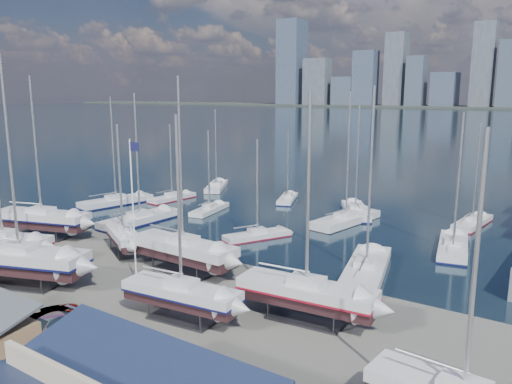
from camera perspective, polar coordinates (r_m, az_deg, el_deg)
The scene contains 24 objects.
ground at distance 45.14m, azimuth -14.34°, elevation -10.24°, with size 1400.00×1400.00×0.00m, color #605E59.
sailboat_cradle_0 at distance 62.02m, azimuth -23.29°, elevation -2.82°, with size 11.77×6.41×18.15m.
sailboat_cradle_1 at distance 54.56m, azimuth -26.94°, elevation -5.09°, with size 10.19×5.67×15.89m.
sailboat_cradle_2 at distance 53.09m, azimuth -14.96°, elevation -4.80°, with size 8.08×5.80×13.26m.
sailboat_cradle_3 at distance 47.64m, azimuth -25.40°, elevation -6.99°, with size 12.57×7.25×19.33m.
sailboat_cradle_4 at distance 46.65m, azimuth -8.34°, elevation -6.46°, with size 11.01×3.28×17.73m.
sailboat_cradle_5 at distance 37.12m, azimuth -8.51°, elevation -11.45°, with size 9.35×3.53×14.85m.
sailboat_cradle_6 at distance 36.84m, azimuth 5.77°, elevation -11.41°, with size 10.47×3.75×16.53m.
sailboat_moored_0 at distance 76.70m, azimuth -15.69°, elevation -1.20°, with size 5.31×11.45×16.53m.
sailboat_moored_1 at distance 78.05m, azimuth -9.56°, elevation -0.73°, with size 2.99×8.33×12.21m.
sailboat_moored_2 at distance 86.08m, azimuth -4.55°, elevation 0.52°, with size 6.93×9.56×14.30m.
sailboat_moored_3 at distance 65.19m, azimuth -13.11°, elevation -3.23°, with size 3.71×11.54×17.06m.
sailboat_moored_4 at distance 69.57m, azimuth -5.33°, elevation -2.06°, with size 3.60×8.13×11.87m.
sailboat_moored_5 at distance 76.44m, azimuth 3.62°, elevation -0.84°, with size 4.82×8.03×11.61m.
sailboat_moored_6 at distance 56.77m, azimuth 0.14°, elevation -5.08°, with size 5.67×8.05×11.86m.
sailboat_moored_7 at distance 64.22m, azimuth 10.23°, elevation -3.32°, with size 5.12×11.80×17.24m.
sailboat_moored_8 at distance 69.22m, azimuth 11.29°, elevation -2.32°, with size 7.60×10.36×15.38m.
sailboat_moored_9 at distance 46.94m, azimuth 12.48°, elevation -8.88°, with size 5.94×12.14×17.67m.
sailboat_moored_10 at distance 56.39m, azimuth 21.59°, elevation -6.01°, with size 4.73×10.44×15.07m.
sailboat_moored_11 at distance 67.81m, azimuth 23.49°, elevation -3.33°, with size 3.44×9.08×13.24m.
car_b at distance 38.81m, azimuth -24.81°, elevation -13.54°, with size 1.40×4.01×1.32m, color gray.
car_c at distance 38.99m, azimuth -22.96°, elevation -13.23°, with size 2.27×4.93×1.37m, color gray.
car_d at distance 37.84m, azimuth -22.80°, elevation -13.99°, with size 1.89×4.65×1.35m, color gray.
flagpole at distance 43.81m, azimuth -13.84°, elevation -0.97°, with size 1.10×0.12×12.51m.
Camera 1 is at (31.79, -37.63, 16.23)m, focal length 35.00 mm.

